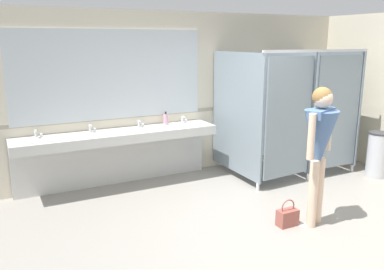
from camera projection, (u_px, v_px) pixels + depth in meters
ground_plane at (277, 228)px, 4.94m from camera, size 6.66×5.42×0.10m
wall_back at (188, 94)px, 6.77m from camera, size 6.66×0.12×2.67m
wall_back_tile_band at (190, 111)px, 6.78m from camera, size 6.66×0.01×0.06m
vanity_counter at (118, 146)px, 6.10m from camera, size 3.05×0.55×1.00m
mirror_panel at (111, 75)px, 6.02m from camera, size 2.95×0.02×1.35m
bathroom_stalls at (294, 110)px, 6.61m from camera, size 2.05×1.43×2.08m
trash_bin at (377, 155)px, 6.58m from camera, size 0.33×0.33×0.76m
person_standing at (320, 139)px, 4.70m from camera, size 0.55×0.53×1.70m
handbag at (287, 217)px, 4.88m from camera, size 0.26×0.14×0.34m
soap_dispenser at (166, 119)px, 6.46m from camera, size 0.07×0.07×0.21m
floor_drain_cover at (304, 225)px, 4.91m from camera, size 0.14×0.14×0.01m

